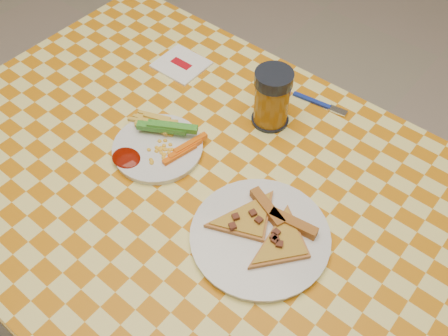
{
  "coord_description": "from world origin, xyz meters",
  "views": [
    {
      "loc": [
        0.45,
        -0.46,
        1.58
      ],
      "look_at": [
        0.03,
        0.05,
        0.78
      ],
      "focal_mm": 40.0,
      "sensor_mm": 36.0,
      "label": 1
    }
  ],
  "objects_px": {
    "drink_glass": "(272,98)",
    "table": "(200,201)",
    "plate_left": "(158,149)",
    "plate_right": "(260,237)"
  },
  "relations": [
    {
      "from": "plate_left",
      "to": "drink_glass",
      "type": "distance_m",
      "value": 0.28
    },
    {
      "from": "table",
      "to": "drink_glass",
      "type": "bearing_deg",
      "value": 87.59
    },
    {
      "from": "plate_left",
      "to": "plate_right",
      "type": "bearing_deg",
      "value": -6.89
    },
    {
      "from": "plate_left",
      "to": "drink_glass",
      "type": "bearing_deg",
      "value": 59.92
    },
    {
      "from": "drink_glass",
      "to": "table",
      "type": "bearing_deg",
      "value": -92.41
    },
    {
      "from": "table",
      "to": "drink_glass",
      "type": "xyz_separation_m",
      "value": [
        0.01,
        0.24,
        0.14
      ]
    },
    {
      "from": "table",
      "to": "plate_right",
      "type": "xyz_separation_m",
      "value": [
        0.18,
        -0.03,
        0.08
      ]
    },
    {
      "from": "table",
      "to": "plate_left",
      "type": "relative_size",
      "value": 6.59
    },
    {
      "from": "plate_left",
      "to": "plate_right",
      "type": "xyz_separation_m",
      "value": [
        0.31,
        -0.04,
        0.0
      ]
    },
    {
      "from": "plate_right",
      "to": "drink_glass",
      "type": "relative_size",
      "value": 1.88
    }
  ]
}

